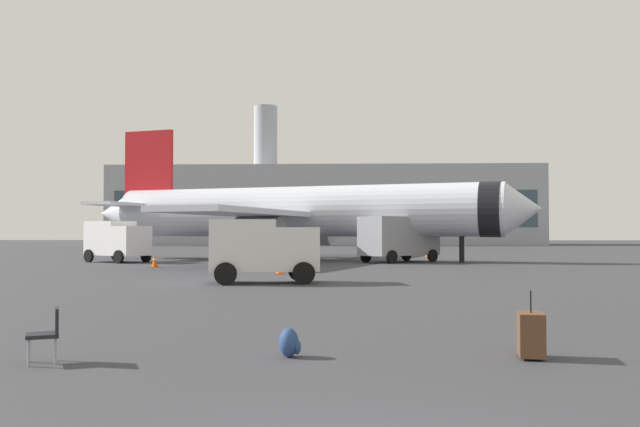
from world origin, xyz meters
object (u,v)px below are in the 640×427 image
safety_cone_far (290,254)px  airplane_at_gate (299,212)px  rolling_suitcase (531,334)px  safety_cone_mid (155,260)px  service_truck (117,239)px  fuel_truck (399,237)px  gate_chair (48,331)px  cargo_van (262,248)px  traveller_backpack (290,343)px  safety_cone_near (279,268)px  safety_cone_outer (427,254)px

safety_cone_far → airplane_at_gate: bearing=-74.6°
rolling_suitcase → safety_cone_mid: bearing=116.4°
service_truck → fuel_truck: 19.87m
rolling_suitcase → gate_chair: bearing=-174.7°
airplane_at_gate → rolling_suitcase: size_ratio=31.86×
fuel_truck → cargo_van: (-7.15, -20.42, -0.32)m
airplane_at_gate → service_truck: size_ratio=6.74×
traveller_backpack → gate_chair: bearing=-169.8°
safety_cone_near → safety_cone_mid: safety_cone_mid is taller
service_truck → gate_chair: bearing=-72.7°
rolling_suitcase → traveller_backpack: bearing=-179.4°
airplane_at_gate → safety_cone_far: bearing=105.4°
gate_chair → safety_cone_far: bearing=89.8°
safety_cone_near → airplane_at_gate: bearing=90.9°
airplane_at_gate → gate_chair: airplane_at_gate is taller
rolling_suitcase → traveller_backpack: (-3.94, -0.04, -0.16)m
safety_cone_far → safety_cone_outer: size_ratio=1.25×
fuel_truck → safety_cone_far: bearing=140.7°
fuel_truck → safety_cone_outer: fuel_truck is taller
airplane_at_gate → service_truck: (-12.54, -4.17, -2.05)m
safety_cone_outer → traveller_backpack: bearing=-99.4°
safety_cone_far → gate_chair: gate_chair is taller
rolling_suitcase → traveller_backpack: size_ratio=2.29×
safety_cone_mid → rolling_suitcase: 32.59m
safety_cone_near → gate_chair: gate_chair is taller
traveller_backpack → gate_chair: 3.82m
safety_cone_far → fuel_truck: bearing=-39.3°
fuel_truck → safety_cone_mid: bearing=-152.7°
service_truck → cargo_van: bearing=-57.0°
rolling_suitcase → gate_chair: rolling_suitcase is taller
rolling_suitcase → gate_chair: 7.73m
cargo_van → safety_cone_outer: (10.39, 30.75, -1.14)m
service_truck → traveller_backpack: bearing=-67.2°
safety_cone_outer → gate_chair: (-11.62, -48.05, 0.19)m
cargo_van → gate_chair: bearing=-94.1°
safety_cone_near → safety_cone_far: safety_cone_far is taller
safety_cone_outer → gate_chair: 49.43m
fuel_truck → traveller_backpack: 37.37m
traveller_backpack → gate_chair: size_ratio=0.56×
rolling_suitcase → traveller_backpack: 3.94m
safety_cone_near → safety_cone_mid: 10.42m
rolling_suitcase → cargo_van: bearing=111.3°
safety_cone_near → gate_chair: 23.44m
safety_cone_far → safety_cone_outer: (11.49, 3.58, -0.08)m
service_truck → safety_cone_outer: bearing=25.8°
fuel_truck → traveller_backpack: size_ratio=12.57×
cargo_van → safety_cone_mid: 14.98m
safety_cone_far → rolling_suitcase: size_ratio=0.72×
service_truck → safety_cone_outer: (23.09, 11.17, -1.30)m
cargo_van → gate_chair: (-1.23, -17.30, -0.95)m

